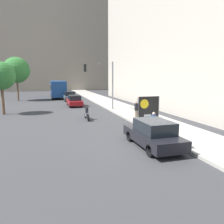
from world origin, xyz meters
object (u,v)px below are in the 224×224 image
traffic_light_pole (102,77)px  motorcycle_on_road (87,114)px  street_tree_midblock (16,70)px  parked_car_curbside (153,134)px  car_on_road_nearest (74,101)px  pedestrian_behind (138,106)px  seated_protester (154,120)px  jogger_on_sidewalk (136,110)px  city_bus_on_road (58,88)px  protest_banner (149,107)px  car_on_road_midblock (70,96)px  street_tree_near_curb (1,76)px

traffic_light_pole → motorcycle_on_road: bearing=-118.6°
motorcycle_on_road → street_tree_midblock: street_tree_midblock is taller
motorcycle_on_road → parked_car_curbside: bearing=-76.5°
car_on_road_nearest → pedestrian_behind: bearing=-61.3°
seated_protester → jogger_on_sidewalk: bearing=74.0°
city_bus_on_road → protest_banner: bearing=-74.7°
parked_car_curbside → car_on_road_midblock: parked_car_curbside is taller
city_bus_on_road → motorcycle_on_road: bearing=-86.6°
jogger_on_sidewalk → motorcycle_on_road: jogger_on_sidewalk is taller
traffic_light_pole → parked_car_curbside: bearing=-92.5°
motorcycle_on_road → street_tree_near_curb: street_tree_near_curb is taller
protest_banner → traffic_light_pole: 7.72m
street_tree_midblock → jogger_on_sidewalk: bearing=-59.9°
seated_protester → motorcycle_on_road: bearing=113.1°
city_bus_on_road → car_on_road_midblock: bearing=-75.8°
pedestrian_behind → car_on_road_nearest: 10.75m
pedestrian_behind → street_tree_near_curb: 14.28m
jogger_on_sidewalk → car_on_road_midblock: size_ratio=0.39×
protest_banner → parked_car_curbside: size_ratio=0.47×
traffic_light_pole → car_on_road_midblock: (-2.55, 11.72, -3.12)m
car_on_road_nearest → street_tree_midblock: 12.99m
seated_protester → parked_car_curbside: size_ratio=0.27×
jogger_on_sidewalk → motorcycle_on_road: 4.53m
protest_banner → car_on_road_nearest: 12.71m
protest_banner → traffic_light_pole: size_ratio=0.38×
pedestrian_behind → parked_car_curbside: (-3.12, -9.29, -0.29)m
traffic_light_pole → motorcycle_on_road: 6.63m
parked_car_curbside → street_tree_near_curb: (-9.95, 14.22, 3.23)m
pedestrian_behind → car_on_road_midblock: bearing=-72.9°
jogger_on_sidewalk → car_on_road_midblock: (-3.97, 18.50, -0.22)m
protest_banner → pedestrian_behind: bearing=93.0°
car_on_road_midblock → motorcycle_on_road: size_ratio=1.99×
pedestrian_behind → motorcycle_on_road: size_ratio=0.83×
parked_car_curbside → motorcycle_on_road: parked_car_curbside is taller
traffic_light_pole → motorcycle_on_road: size_ratio=2.60×
traffic_light_pole → street_tree_near_curb: traffic_light_pole is taller
pedestrian_behind → street_tree_midblock: street_tree_midblock is taller
street_tree_near_curb → jogger_on_sidewalk: bearing=-30.6°
seated_protester → car_on_road_nearest: bearing=91.4°
parked_car_curbside → car_on_road_nearest: size_ratio=1.00×
car_on_road_midblock → motorcycle_on_road: (-0.19, -16.75, -0.22)m
pedestrian_behind → street_tree_near_curb: size_ratio=0.32×
jogger_on_sidewalk → motorcycle_on_road: size_ratio=0.76×
seated_protester → pedestrian_behind: pedestrian_behind is taller
jogger_on_sidewalk → pedestrian_behind: bearing=-130.6°
car_on_road_nearest → parked_car_curbside: bearing=-83.8°
jogger_on_sidewalk → street_tree_near_curb: size_ratio=0.29×
car_on_road_nearest → street_tree_midblock: (-8.01, 9.31, 4.24)m
parked_car_curbside → motorcycle_on_road: size_ratio=2.15×
seated_protester → car_on_road_nearest: size_ratio=0.27×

